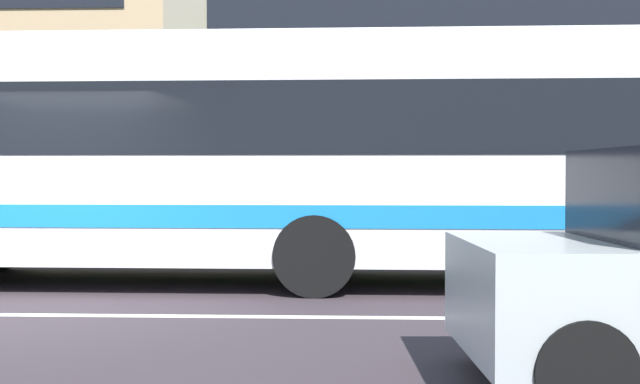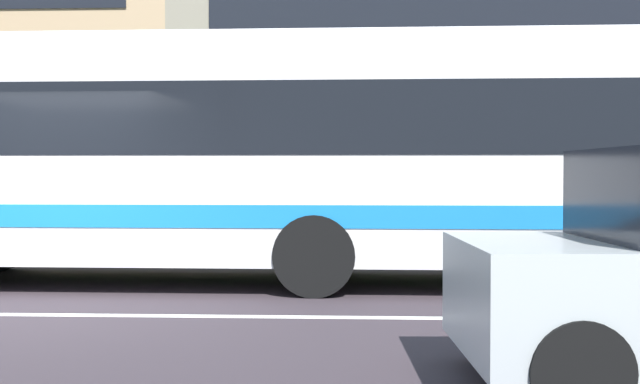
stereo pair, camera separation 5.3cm
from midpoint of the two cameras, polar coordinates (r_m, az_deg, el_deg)
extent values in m
plane|color=#342B31|center=(9.20, -21.37, -8.16)|extent=(160.00, 160.00, 0.00)
cube|color=silver|center=(9.20, -21.37, -8.13)|extent=(60.00, 0.16, 0.01)
cube|color=#30641E|center=(15.74, -17.72, -2.31)|extent=(22.94, 1.10, 1.01)
cube|color=silver|center=(10.88, -3.30, 2.67)|extent=(10.74, 2.68, 2.80)
cube|color=black|center=(10.90, -3.31, 4.88)|extent=(10.09, 2.69, 0.90)
cube|color=#1979C9|center=(10.89, -3.30, -1.39)|extent=(10.52, 2.70, 0.28)
cube|color=silver|center=(11.01, -3.31, 10.29)|extent=(10.30, 2.26, 0.12)
cylinder|color=black|center=(13.27, -21.72, -3.05)|extent=(1.00, 0.29, 1.00)
cylinder|color=black|center=(9.70, -0.26, -4.57)|extent=(1.00, 0.29, 1.00)
cylinder|color=black|center=(12.03, 0.45, -3.40)|extent=(1.00, 0.29, 1.00)
cylinder|color=black|center=(10.16, 21.11, -4.40)|extent=(1.00, 0.29, 1.00)
cylinder|color=black|center=(12.41, 17.81, -3.33)|extent=(1.00, 0.29, 1.00)
cylinder|color=black|center=(6.70, 13.78, -8.90)|extent=(0.65, 0.25, 0.64)
cylinder|color=black|center=(5.17, 18.25, -12.03)|extent=(0.65, 0.25, 0.64)
camera|label=1|loc=(0.03, -89.85, 0.00)|focal=44.85mm
camera|label=2|loc=(0.03, 90.15, 0.00)|focal=44.85mm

